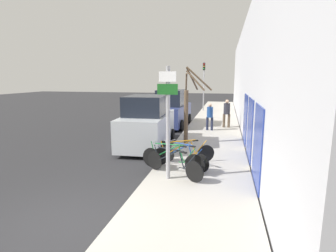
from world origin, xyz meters
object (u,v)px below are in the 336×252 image
signpost (168,120)px  bicycle_0 (173,164)px  parked_car_0 (147,124)px  pedestrian_far (210,115)px  parked_car_1 (172,110)px  bicycle_2 (184,156)px  street_tree (188,108)px  bicycle_1 (172,159)px  bicycle_3 (184,153)px  pedestrian_near (227,111)px  traffic_light (204,79)px

signpost → bicycle_0: 1.46m
parked_car_0 → pedestrian_far: parked_car_0 is taller
pedestrian_far → parked_car_1: bearing=-28.0°
bicycle_2 → parked_car_0: parked_car_0 is taller
parked_car_1 → street_tree: size_ratio=1.27×
bicycle_1 → bicycle_3: bicycle_1 is taller
pedestrian_near → bicycle_2: bearing=-93.1°
street_tree → traffic_light: 12.70m
bicycle_3 → pedestrian_far: bearing=-28.8°
pedestrian_far → bicycle_0: bearing=87.9°
bicycle_2 → pedestrian_near: bearing=22.8°
bicycle_3 → parked_car_1: bearing=-9.5°
signpost → pedestrian_near: bearing=79.2°
bicycle_1 → parked_car_1: size_ratio=0.49×
bicycle_3 → parked_car_1: (-2.04, 7.82, 0.56)m
bicycle_1 → parked_car_1: (-1.79, 8.69, 0.54)m
street_tree → traffic_light: (-0.37, 12.63, 1.23)m
bicycle_3 → pedestrian_near: 7.61m
pedestrian_far → bicycle_1: bearing=86.6°
pedestrian_far → pedestrian_near: bearing=-127.3°
bicycle_1 → traffic_light: traffic_light is taller
bicycle_0 → bicycle_3: (0.13, 1.28, -0.01)m
street_tree → pedestrian_near: bearing=68.4°
parked_car_0 → street_tree: size_ratio=1.23×
bicycle_0 → traffic_light: 17.08m
pedestrian_near → traffic_light: traffic_light is taller
bicycle_0 → pedestrian_near: size_ratio=1.16×
bicycle_1 → signpost: bearing=-164.0°
pedestrian_far → street_tree: size_ratio=0.45×
street_tree → bicycle_2: bearing=-84.0°
bicycle_0 → bicycle_1: bicycle_1 is taller
bicycle_0 → street_tree: size_ratio=0.56×
signpost → bicycle_1: signpost is taller
bicycle_1 → bicycle_0: bearing=-148.5°
bicycle_1 → street_tree: (-0.05, 3.85, 1.26)m
bicycle_0 → bicycle_2: bicycle_0 is taller
bicycle_2 → bicycle_3: (-0.05, 0.36, 0.01)m
traffic_light → pedestrian_near: bearing=-75.3°
bicycle_0 → pedestrian_near: bearing=18.8°
street_tree → signpost: bearing=-89.3°
bicycle_2 → signpost: bearing=-160.7°
bicycle_1 → parked_car_0: bearing=44.7°
bicycle_2 → parked_car_0: bearing=70.8°
signpost → traffic_light: 17.19m
parked_car_1 → pedestrian_far: parked_car_1 is taller
bicycle_1 → bicycle_2: (0.30, 0.51, -0.03)m
bicycle_0 → street_tree: bearing=31.4°
parked_car_0 → parked_car_1: bearing=86.6°
parked_car_1 → street_tree: street_tree is taller
bicycle_1 → bicycle_2: size_ratio=1.20×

